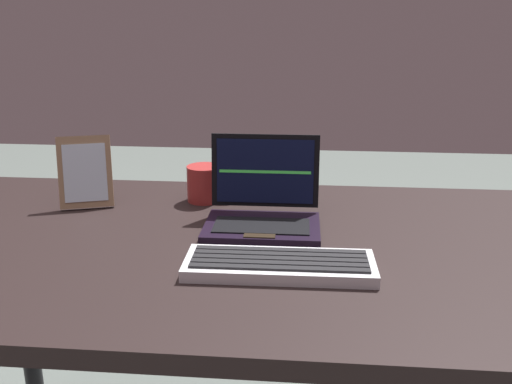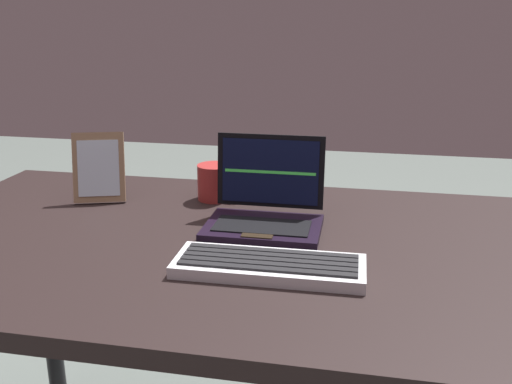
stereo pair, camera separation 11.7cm
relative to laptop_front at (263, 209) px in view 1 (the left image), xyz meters
name	(u,v)px [view 1 (the left image)]	position (x,y,z in m)	size (l,w,h in m)	color
desk	(256,274)	(-0.01, -0.09, -0.11)	(1.55, 0.82, 0.75)	black
laptop_front	(263,209)	(0.00, 0.00, 0.00)	(0.25, 0.19, 0.19)	black
external_keyboard	(280,265)	(0.05, -0.22, -0.03)	(0.35, 0.13, 0.03)	silver
photo_frame	(85,173)	(-0.43, 0.10, 0.04)	(0.14, 0.09, 0.17)	#85664A
coffee_mug	(206,183)	(-0.16, 0.16, 0.00)	(0.13, 0.09, 0.09)	#AC2E2C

